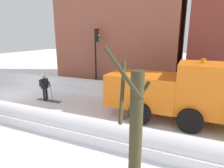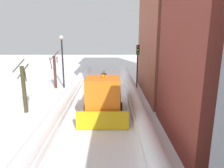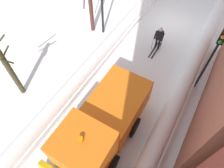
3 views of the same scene
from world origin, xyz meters
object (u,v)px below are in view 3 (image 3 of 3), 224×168
plow_truck (102,127)px  skier (159,37)px  traffic_light_pole (215,50)px  bare_tree_near (91,9)px  bare_tree_mid (11,72)px

plow_truck → skier: (0.26, -7.61, -0.48)m
skier → traffic_light_pole: bearing=148.3°
plow_truck → bare_tree_near: bare_tree_near is taller
plow_truck → traffic_light_pole: size_ratio=1.31×
traffic_light_pole → bare_tree_mid: size_ratio=1.17×
traffic_light_pole → bare_tree_mid: (8.83, 5.50, -1.37)m
traffic_light_pole → bare_tree_near: traffic_light_pole is taller
plow_truck → bare_tree_near: (5.31, -6.99, 0.34)m
plow_truck → bare_tree_near: 8.78m
plow_truck → bare_tree_mid: (5.75, -0.06, 0.35)m
plow_truck → bare_tree_near: bearing=-52.8°
skier → bare_tree_near: size_ratio=0.47×
skier → bare_tree_mid: 9.37m
skier → plow_truck: bearing=92.0°
skier → bare_tree_near: (5.05, 0.63, 0.82)m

